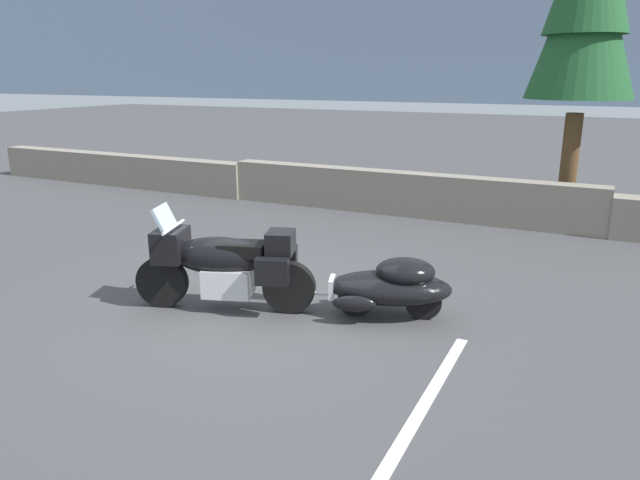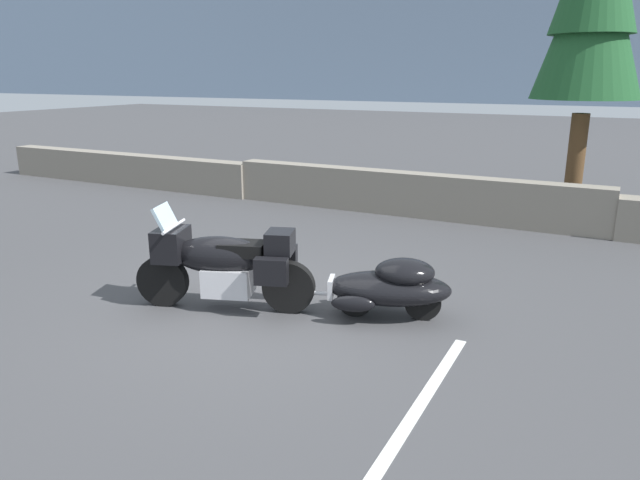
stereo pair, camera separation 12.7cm
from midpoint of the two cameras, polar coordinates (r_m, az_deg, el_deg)
The scene contains 6 objects.
ground_plane at distance 7.59m, azimuth -6.97°, elevation -6.75°, with size 80.00×80.00×0.00m, color #424244.
stone_guard_wall at distance 12.55m, azimuth 8.15°, elevation 4.26°, with size 24.00×0.58×0.91m.
distant_ridgeline at distance 101.90m, azimuth 25.11°, elevation 17.26°, with size 240.00×80.00×16.00m, color #7F93AD.
touring_motorcycle at distance 7.46m, azimuth -9.84°, elevation -2.17°, with size 2.23×1.19×1.33m.
car_shaped_trailer at distance 7.22m, azimuth 6.36°, elevation -4.41°, with size 2.20×1.15×0.76m.
parking_stripe_marker at distance 5.37m, azimuth 8.44°, elevation -16.94°, with size 0.12×3.60×0.01m, color silver.
Camera 1 is at (3.83, -5.87, 2.89)m, focal length 33.00 mm.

